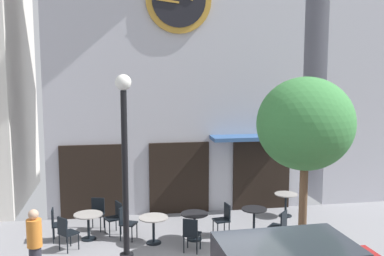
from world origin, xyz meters
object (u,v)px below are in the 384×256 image
(cafe_table_rightmost, at_px, (194,221))
(pedestrian_orange, at_px, (35,246))
(street_tree, at_px, (306,125))
(cafe_table_leftmost, at_px, (154,224))
(cafe_table_center_right, at_px, (286,200))
(cafe_chair_left_end, at_px, (57,222))
(cafe_table_center_left, at_px, (254,216))
(cafe_chair_mid_row, at_px, (280,224))
(cafe_chair_curbside, at_px, (115,215))
(cafe_chair_facing_wall, at_px, (191,232))
(cafe_table_near_curb, at_px, (88,221))
(cafe_chair_near_lamp, at_px, (224,217))
(cafe_chair_corner, at_px, (66,231))
(street_lamp, at_px, (125,173))
(cafe_chair_under_awning, at_px, (126,220))
(cafe_chair_by_entrance, at_px, (97,211))

(cafe_table_rightmost, relative_size, pedestrian_orange, 0.44)
(street_tree, bearing_deg, cafe_table_leftmost, 156.00)
(cafe_table_rightmost, xyz_separation_m, cafe_table_center_right, (3.17, 1.45, -0.02))
(cafe_table_leftmost, distance_m, cafe_chair_left_end, 2.62)
(cafe_table_center_left, xyz_separation_m, cafe_chair_mid_row, (0.49, -0.73, -0.01))
(pedestrian_orange, bearing_deg, cafe_table_center_left, 20.05)
(street_tree, xyz_separation_m, cafe_table_rightmost, (-2.38, 1.61, -2.77))
(cafe_chair_curbside, xyz_separation_m, cafe_chair_facing_wall, (1.88, -1.67, 0.00))
(cafe_table_near_curb, bearing_deg, pedestrian_orange, -111.64)
(cafe_chair_mid_row, bearing_deg, cafe_chair_near_lamp, 148.31)
(cafe_table_center_left, relative_size, cafe_chair_corner, 0.84)
(cafe_chair_facing_wall, bearing_deg, cafe_table_near_curb, 152.86)
(street_lamp, bearing_deg, street_tree, -1.74)
(cafe_table_near_curb, distance_m, cafe_chair_mid_row, 5.16)
(cafe_table_rightmost, relative_size, cafe_chair_left_end, 0.83)
(cafe_table_center_right, distance_m, cafe_chair_curbside, 5.32)
(cafe_chair_mid_row, height_order, pedestrian_orange, pedestrian_orange)
(cafe_table_leftmost, bearing_deg, cafe_chair_mid_row, -10.18)
(cafe_chair_curbside, height_order, pedestrian_orange, pedestrian_orange)
(cafe_chair_left_end, relative_size, cafe_chair_corner, 1.00)
(cafe_table_near_curb, distance_m, cafe_table_rightmost, 2.88)
(cafe_chair_near_lamp, bearing_deg, cafe_table_near_curb, 174.74)
(street_lamp, distance_m, cafe_table_near_curb, 2.83)
(cafe_table_near_curb, bearing_deg, cafe_chair_facing_wall, -27.14)
(cafe_chair_mid_row, bearing_deg, cafe_chair_facing_wall, -175.84)
(street_lamp, relative_size, cafe_chair_under_awning, 5.00)
(cafe_chair_under_awning, distance_m, cafe_chair_corner, 1.61)
(cafe_chair_under_awning, bearing_deg, cafe_table_center_right, 12.29)
(cafe_table_center_right, xyz_separation_m, cafe_chair_mid_row, (-0.98, -2.10, 0.01))
(cafe_chair_left_end, xyz_separation_m, cafe_chair_by_entrance, (1.04, 0.76, 0.00))
(cafe_chair_near_lamp, xyz_separation_m, cafe_chair_under_awning, (-2.70, 0.18, 0.00))
(cafe_table_near_curb, bearing_deg, cafe_table_leftmost, -18.24)
(cafe_table_leftmost, xyz_separation_m, cafe_chair_mid_row, (3.31, -0.59, -0.01))
(street_lamp, bearing_deg, cafe_table_rightmost, 38.55)
(cafe_table_rightmost, relative_size, cafe_chair_corner, 0.83)
(cafe_chair_facing_wall, bearing_deg, cafe_chair_corner, 168.50)
(street_tree, distance_m, cafe_table_center_left, 3.32)
(cafe_table_center_right, bearing_deg, pedestrian_orange, -154.16)
(cafe_chair_near_lamp, distance_m, cafe_chair_curbside, 3.05)
(cafe_table_leftmost, bearing_deg, cafe_chair_facing_wall, -40.95)
(cafe_table_center_right, relative_size, cafe_chair_corner, 0.81)
(cafe_table_near_curb, relative_size, cafe_table_center_right, 1.06)
(cafe_chair_by_entrance, bearing_deg, cafe_table_center_left, -15.69)
(street_lamp, distance_m, cafe_chair_under_awning, 2.54)
(cafe_table_rightmost, height_order, cafe_chair_facing_wall, cafe_chair_facing_wall)
(cafe_table_center_right, height_order, cafe_chair_curbside, cafe_chair_curbside)
(cafe_table_leftmost, bearing_deg, cafe_chair_under_awning, 150.33)
(cafe_chair_curbside, bearing_deg, cafe_chair_corner, -140.16)
(cafe_table_leftmost, bearing_deg, cafe_table_rightmost, 2.81)
(cafe_table_center_right, relative_size, cafe_chair_curbside, 0.81)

